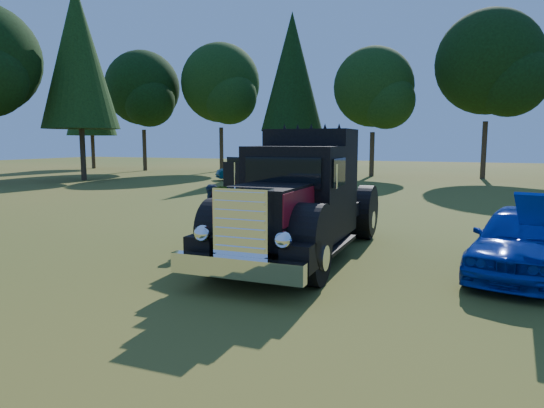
{
  "coord_description": "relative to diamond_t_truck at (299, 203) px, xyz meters",
  "views": [
    {
      "loc": [
        3.03,
        -8.51,
        2.71
      ],
      "look_at": [
        -0.7,
        0.66,
        1.42
      ],
      "focal_mm": 32.0,
      "sensor_mm": 36.0,
      "label": 1
    }
  ],
  "objects": [
    {
      "name": "ground",
      "position": [
        0.6,
        -2.09,
        -1.28
      ],
      "size": [
        120.0,
        120.0,
        0.0
      ],
      "primitive_type": "plane",
      "color": "#314C16",
      "rests_on": "ground"
    },
    {
      "name": "treeline",
      "position": [
        -1.96,
        25.32,
        6.42
      ],
      "size": [
        72.1,
        24.04,
        13.84
      ],
      "color": "#2D2116",
      "rests_on": "ground"
    },
    {
      "name": "diamond_t_truck",
      "position": [
        0.0,
        0.0,
        0.0
      ],
      "size": [
        3.34,
        7.16,
        3.0
      ],
      "color": "black",
      "rests_on": "ground"
    },
    {
      "name": "hotrod_coupe",
      "position": [
        4.71,
        0.16,
        -0.55
      ],
      "size": [
        2.55,
        4.5,
        1.89
      ],
      "color": "#0843B4",
      "rests_on": "ground"
    },
    {
      "name": "spectator_near",
      "position": [
        -1.39,
        -0.77,
        -0.45
      ],
      "size": [
        0.52,
        0.68,
        1.66
      ],
      "primitive_type": "imported",
      "rotation": [
        0.0,
        0.0,
        1.79
      ],
      "color": "#1B1D3F",
      "rests_on": "ground"
    },
    {
      "name": "spectator_far",
      "position": [
        -2.49,
        0.42,
        -0.48
      ],
      "size": [
        0.99,
        0.96,
        1.6
      ],
      "primitive_type": "imported",
      "rotation": [
        0.0,
        0.0,
        0.69
      ],
      "color": "#1A273E",
      "rests_on": "ground"
    },
    {
      "name": "distant_teal_car",
      "position": [
        -11.15,
        20.33,
        -0.67
      ],
      "size": [
        3.64,
        3.38,
        1.22
      ],
      "primitive_type": "imported",
      "rotation": [
        0.0,
        0.0,
        -0.86
      ],
      "color": "#0A3341",
      "rests_on": "ground"
    }
  ]
}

